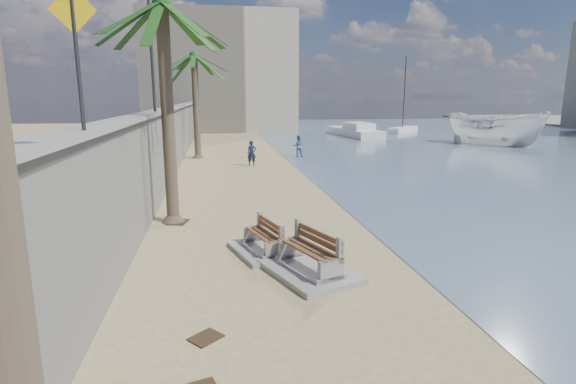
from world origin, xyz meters
TOP-DOWN VIEW (x-y plane):
  - ground_plane at (0.00, 0.00)m, footprint 140.00×140.00m
  - seawall at (-5.20, 20.00)m, footprint 0.45×70.00m
  - wall_cap at (-5.20, 20.00)m, footprint 0.80×70.00m
  - end_building at (-2.00, 52.00)m, footprint 18.00×12.00m
  - bench_near at (-0.60, 3.12)m, footprint 2.44×2.89m
  - bench_far at (-1.54, 4.78)m, footprint 1.95×2.39m
  - palm_mid at (-4.25, 8.37)m, footprint 5.00×5.00m
  - palm_back at (-4.00, 24.79)m, footprint 5.00×5.00m
  - pedestrian_sign at (-5.00, 1.50)m, footprint 0.78×0.07m
  - streetlight at (-5.10, 12.00)m, footprint 0.28×0.28m
  - person_a at (-0.58, 20.62)m, footprint 0.66×0.46m
  - person_b at (2.98, 24.19)m, footprint 0.92×0.77m
  - boat_cruiser at (21.57, 29.51)m, footprint 4.61×4.65m
  - yacht_near at (27.08, 37.85)m, footprint 3.94×10.08m
  - yacht_far at (12.09, 40.38)m, footprint 3.78×9.97m
  - sailboat_west at (19.43, 44.51)m, footprint 5.44×5.43m
  - debris_b at (-3.02, 0.49)m, footprint 0.68×0.67m
  - debris_c at (-4.09, 8.24)m, footprint 0.78×0.89m

SIDE VIEW (x-z plane):
  - ground_plane at x=0.00m, z-range 0.00..0.00m
  - debris_b at x=-3.02m, z-range 0.00..0.03m
  - debris_c at x=-4.09m, z-range 0.00..0.03m
  - sailboat_west at x=19.43m, z-range -4.13..4.79m
  - yacht_near at x=27.08m, z-range -0.40..1.10m
  - yacht_far at x=12.09m, z-range -0.40..1.10m
  - bench_far at x=-1.54m, z-range -0.05..0.81m
  - bench_near at x=-0.60m, z-range -0.06..0.96m
  - person_b at x=2.98m, z-range 0.00..1.73m
  - person_a at x=-0.58m, z-range 0.00..1.78m
  - boat_cruiser at x=21.57m, z-range -0.40..3.56m
  - seawall at x=-5.20m, z-range 0.00..3.50m
  - wall_cap at x=-5.20m, z-range 3.49..3.61m
  - pedestrian_sign at x=-5.00m, z-range 3.95..6.35m
  - streetlight at x=-5.10m, z-range 4.08..9.21m
  - palm_back at x=-4.00m, z-range 2.89..10.66m
  - palm_mid at x=-4.25m, z-range 2.97..10.90m
  - end_building at x=-2.00m, z-range 0.00..14.00m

